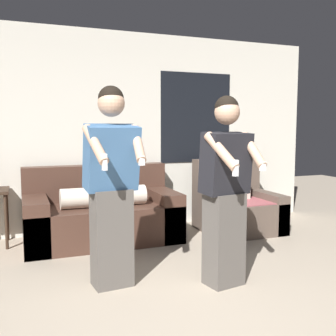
% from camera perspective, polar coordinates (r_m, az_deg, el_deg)
% --- Properties ---
extents(ground_plane, '(14.00, 14.00, 0.00)m').
position_cam_1_polar(ground_plane, '(2.95, 10.73, -22.76)').
color(ground_plane, tan).
extents(wall_back, '(5.75, 0.07, 2.70)m').
position_cam_1_polar(wall_back, '(5.49, -6.09, 5.30)').
color(wall_back, beige).
rests_on(wall_back, ground_plane).
extents(couch, '(1.85, 0.97, 0.92)m').
position_cam_1_polar(couch, '(5.01, -9.63, -6.72)').
color(couch, '#472D23').
rests_on(couch, ground_plane).
extents(armchair, '(0.99, 0.91, 0.96)m').
position_cam_1_polar(armchair, '(5.51, 9.93, -5.69)').
color(armchair, brown).
rests_on(armchair, ground_plane).
extents(person_left, '(0.51, 0.53, 1.76)m').
position_cam_1_polar(person_left, '(3.46, -8.17, -2.66)').
color(person_left, '#56514C').
rests_on(person_left, ground_plane).
extents(person_right, '(0.48, 0.52, 1.69)m').
position_cam_1_polar(person_right, '(3.50, 8.35, -3.25)').
color(person_right, '#56514C').
rests_on(person_right, ground_plane).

